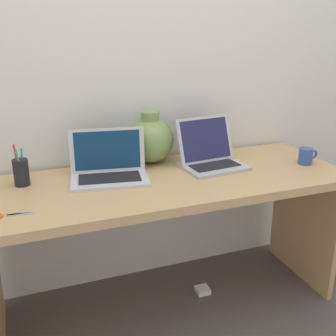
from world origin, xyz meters
name	(u,v)px	position (x,y,z in m)	size (l,w,h in m)	color
ground_plane	(168,304)	(0.00, 0.00, 0.00)	(6.00, 6.00, 0.00)	#564C47
back_wall	(143,60)	(0.00, 0.35, 1.20)	(4.40, 0.04, 2.40)	silver
desk	(168,205)	(0.00, 0.00, 0.56)	(1.69, 0.63, 0.70)	tan
laptop_left	(109,166)	(-0.25, 0.10, 0.76)	(0.38, 0.28, 0.22)	silver
laptop_right	(209,154)	(0.26, 0.10, 0.76)	(0.32, 0.27, 0.23)	#B2B2B7
green_vase	(151,140)	(0.00, 0.25, 0.82)	(0.23, 0.23, 0.26)	#75934C
coffee_mug	(306,156)	(0.73, -0.05, 0.74)	(0.11, 0.07, 0.08)	#335199
pen_cup	(21,172)	(-0.63, 0.15, 0.76)	(0.07, 0.07, 0.19)	black
scissors	(6,215)	(-0.70, -0.16, 0.70)	(0.15, 0.04, 0.01)	#B7B7BC
power_brick	(203,290)	(0.21, 0.02, 0.01)	(0.07, 0.07, 0.03)	white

